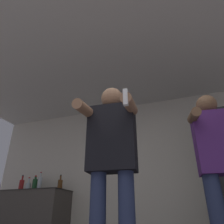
{
  "coord_description": "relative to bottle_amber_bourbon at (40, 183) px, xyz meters",
  "views": [
    {
      "loc": [
        0.43,
        -0.94,
        0.46
      ],
      "look_at": [
        -0.2,
        0.85,
        1.39
      ],
      "focal_mm": 35.0,
      "sensor_mm": 36.0,
      "label": 1
    }
  ],
  "objects": [
    {
      "name": "person_woman_foreground",
      "position": [
        2.14,
        -1.89,
        -0.11
      ],
      "size": [
        0.54,
        0.52,
        1.65
      ],
      "color": "navy",
      "rests_on": "ground_plane"
    },
    {
      "name": "person_man_side",
      "position": [
        3.04,
        -1.42,
        -0.16
      ],
      "size": [
        0.47,
        0.46,
        1.65
      ],
      "color": "navy",
      "rests_on": "ground_plane"
    },
    {
      "name": "bottle_tall_gin",
      "position": [
        -0.26,
        -0.0,
        -0.05
      ],
      "size": [
        0.09,
        0.09,
        0.27
      ],
      "color": "silver",
      "rests_on": "counter"
    },
    {
      "name": "wall_back",
      "position": [
        2.34,
        0.25,
        0.2
      ],
      "size": [
        7.0,
        0.06,
        2.55
      ],
      "color": "beige",
      "rests_on": "ground_plane"
    },
    {
      "name": "bottle_dark_rum",
      "position": [
        -0.11,
        0.0,
        -0.02
      ],
      "size": [
        0.09,
        0.09,
        0.3
      ],
      "color": "#194723",
      "rests_on": "counter"
    },
    {
      "name": "counter",
      "position": [
        0.03,
        -0.08,
        -0.61
      ],
      "size": [
        1.19,
        0.63,
        0.94
      ],
      "color": "#47423D",
      "rests_on": "ground_plane"
    },
    {
      "name": "bottle_amber_bourbon",
      "position": [
        0.0,
        0.0,
        0.0
      ],
      "size": [
        0.08,
        0.08,
        0.36
      ],
      "color": "silver",
      "rests_on": "counter"
    },
    {
      "name": "ceiling_slab",
      "position": [
        2.34,
        -1.25,
        1.5
      ],
      "size": [
        7.0,
        3.46,
        0.05
      ],
      "color": "silver",
      "rests_on": "wall_back"
    },
    {
      "name": "bottle_short_whiskey",
      "position": [
        -0.43,
        -0.0,
        -0.02
      ],
      "size": [
        0.09,
        0.09,
        0.33
      ],
      "color": "maroon",
      "rests_on": "counter"
    },
    {
      "name": "bottle_brown_liquor",
      "position": [
        0.46,
        0.0,
        -0.04
      ],
      "size": [
        0.09,
        0.09,
        0.28
      ],
      "color": "#563314",
      "rests_on": "counter"
    }
  ]
}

